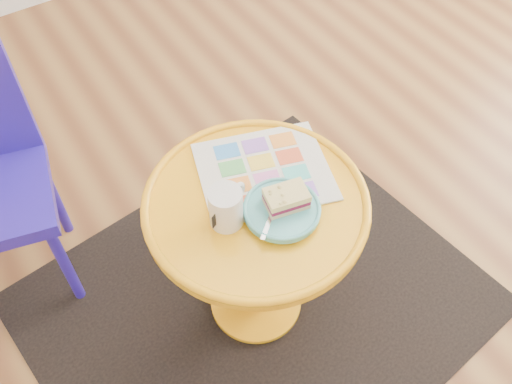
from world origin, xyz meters
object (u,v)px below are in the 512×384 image
newspaper (264,171)px  side_table (256,236)px  plate (282,210)px  mug (226,206)px

newspaper → side_table: bearing=-117.4°
newspaper → plate: 0.14m
newspaper → mug: mug is taller
side_table → newspaper: bearing=45.1°
side_table → plate: 0.18m
side_table → plate: plate is taller
side_table → mug: size_ratio=5.04×
newspaper → mug: (-0.16, -0.08, 0.05)m
side_table → newspaper: 0.18m
side_table → newspaper: (0.07, 0.07, 0.15)m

